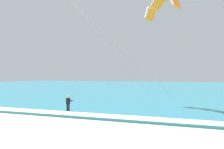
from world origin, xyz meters
The scene contains 5 objects.
sea centered at (0.00, 72.63, 0.10)m, with size 200.00×120.00×0.20m, color teal.
surf_foam centered at (0.00, 13.63, 0.22)m, with size 200.00×1.85×0.04m, color white.
surfboard centered at (-4.89, 15.06, 0.03)m, with size 0.58×1.44×0.09m.
kitesurfer centered at (-4.89, 15.08, 0.94)m, with size 0.55×0.55×1.69m.
kite_primary centered at (2.66, 22.16, 11.49)m, with size 9.92×9.16×11.27m.
Camera 1 is at (8.49, -5.67, 3.60)m, focal length 40.96 mm.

